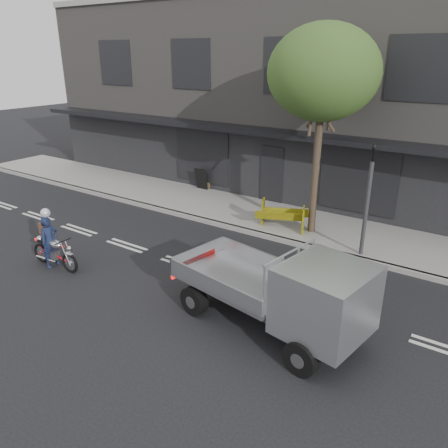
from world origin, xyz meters
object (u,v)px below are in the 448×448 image
traffic_light_pole (367,207)px  sandwich_board (201,179)px  rider (50,242)px  motorcycle (54,252)px  flatbed_ute (307,296)px  street_tree (323,73)px  construction_barrier (279,217)px

traffic_light_pole → sandwich_board: (-8.07, 2.65, -1.03)m
rider → sandwich_board: size_ratio=1.62×
motorcycle → flatbed_ute: size_ratio=0.39×
street_tree → rider: street_tree is taller
street_tree → traffic_light_pole: 4.23m
construction_barrier → traffic_light_pole: bearing=-6.4°
flatbed_ute → construction_barrier: 6.21m
traffic_light_pole → flatbed_ute: size_ratio=0.74×
traffic_light_pole → motorcycle: traffic_light_pole is taller
street_tree → rider: (-5.35, -6.43, -4.51)m
rider → flatbed_ute: (7.69, 0.70, 0.43)m
rider → flatbed_ute: 7.73m
traffic_light_pole → construction_barrier: bearing=173.6°
motorcycle → street_tree: bearing=48.8°
traffic_light_pole → construction_barrier: size_ratio=2.11×
motorcycle → flatbed_ute: flatbed_ute is taller
traffic_light_pole → flatbed_ute: 4.92m
rider → construction_barrier: bearing=-38.7°
rider → sandwich_board: bearing=2.8°
flatbed_ute → sandwich_board: size_ratio=5.04×
motorcycle → flatbed_ute: (7.54, 0.70, 0.70)m
street_tree → sandwich_board: bearing=163.5°
street_tree → flatbed_ute: size_ratio=1.42×
rider → flatbed_ute: flatbed_ute is taller
street_tree → rider: 9.50m
motorcycle → rider: (-0.15, -0.00, 0.27)m
street_tree → motorcycle: bearing=-129.0°
street_tree → sandwich_board: size_ratio=7.15×
street_tree → traffic_light_pole: street_tree is taller
rider → flatbed_ute: bearing=-87.1°
construction_barrier → flatbed_ute: bearing=-57.6°
traffic_light_pole → rider: (-7.35, -5.58, -0.89)m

